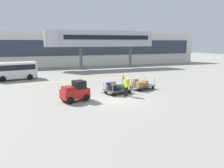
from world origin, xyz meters
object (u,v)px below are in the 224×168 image
shuttle_van (15,70)px  baggage_tug (75,92)px  baggage_cart_middle (141,84)px  baggage_cart_lead (116,88)px  baggage_handler (127,86)px  safety_cone_far (84,87)px  safety_cone_near (123,77)px

shuttle_van → baggage_tug: bearing=-67.2°
baggage_tug → baggage_cart_middle: 7.05m
baggage_tug → baggage_cart_middle: (6.70, 2.15, -0.24)m
shuttle_van → baggage_cart_middle: bearing=-40.5°
baggage_cart_lead → baggage_handler: (0.50, -1.15, 0.33)m
safety_cone_far → baggage_handler: bearing=-53.5°
baggage_cart_lead → baggage_cart_middle: baggage_cart_lead is taller
baggage_cart_lead → safety_cone_far: size_ratio=5.60×
baggage_cart_lead → baggage_tug: bearing=-162.1°
baggage_handler → safety_cone_far: (-2.87, 3.88, -0.59)m
baggage_tug → shuttle_van: 13.32m
baggage_tug → safety_cone_far: 4.26m
baggage_cart_lead → baggage_handler: baggage_handler is taller
shuttle_van → safety_cone_near: (12.60, -3.75, -0.96)m
baggage_cart_lead → safety_cone_near: 8.13m
baggage_cart_lead → safety_cone_near: baggage_cart_lead is taller
baggage_cart_middle → shuttle_van: (-11.86, 10.12, 0.72)m
baggage_tug → baggage_handler: (4.34, 0.09, 0.11)m
baggage_tug → safety_cone_near: size_ratio=4.24×
baggage_handler → safety_cone_near: size_ratio=2.84×
baggage_tug → safety_cone_far: (1.47, 3.97, -0.48)m
safety_cone_near → baggage_cart_middle: bearing=-96.6°
baggage_cart_lead → baggage_cart_middle: bearing=17.7°
baggage_cart_lead → baggage_cart_middle: 3.01m
baggage_cart_lead → safety_cone_far: 3.62m
baggage_tug → safety_cone_far: baggage_tug is taller
baggage_tug → safety_cone_far: bearing=69.7°
baggage_tug → baggage_cart_lead: size_ratio=0.76×
baggage_cart_middle → shuttle_van: bearing=139.5°
shuttle_van → safety_cone_near: shuttle_van is taller
baggage_tug → baggage_cart_middle: baggage_tug is taller
baggage_cart_middle → safety_cone_far: (-5.23, 1.81, -0.24)m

